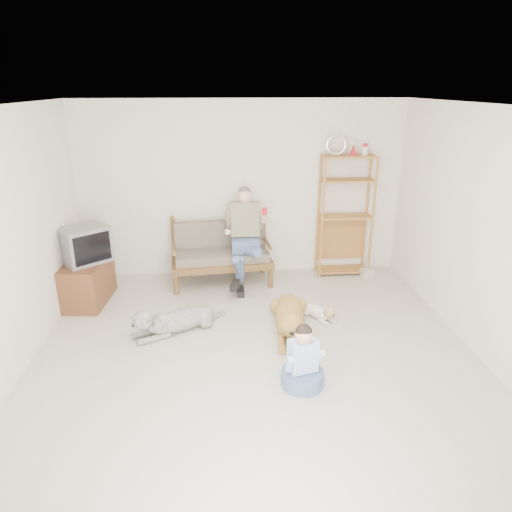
{
  "coord_description": "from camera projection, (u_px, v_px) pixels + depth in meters",
  "views": [
    {
      "loc": [
        -0.37,
        -4.19,
        2.89
      ],
      "look_at": [
        0.07,
        1.0,
        0.92
      ],
      "focal_mm": 32.0,
      "sensor_mm": 36.0,
      "label": 1
    }
  ],
  "objects": [
    {
      "name": "floor",
      "position": [
        258.0,
        367.0,
        4.96
      ],
      "size": [
        5.5,
        5.5,
        0.0
      ],
      "primitive_type": "plane",
      "color": "beige",
      "rests_on": "ground"
    },
    {
      "name": "ceiling",
      "position": [
        258.0,
        107.0,
        4.0
      ],
      "size": [
        5.5,
        5.5,
        0.0
      ],
      "primitive_type": "plane",
      "rotation": [
        3.14,
        0.0,
        0.0
      ],
      "color": "white",
      "rests_on": "ground"
    },
    {
      "name": "wall_back",
      "position": [
        242.0,
        190.0,
        7.04
      ],
      "size": [
        5.0,
        0.0,
        5.0
      ],
      "primitive_type": "plane",
      "rotation": [
        1.57,
        0.0,
        0.0
      ],
      "color": "silver",
      "rests_on": "ground"
    },
    {
      "name": "wall_front",
      "position": [
        315.0,
        475.0,
        1.92
      ],
      "size": [
        5.0,
        0.0,
        5.0
      ],
      "primitive_type": "plane",
      "rotation": [
        -1.57,
        0.0,
        0.0
      ],
      "color": "silver",
      "rests_on": "ground"
    },
    {
      "name": "wall_right",
      "position": [
        500.0,
        244.0,
        4.68
      ],
      "size": [
        0.0,
        5.5,
        5.5
      ],
      "primitive_type": "plane",
      "rotation": [
        1.57,
        0.0,
        -1.57
      ],
      "color": "silver",
      "rests_on": "ground"
    },
    {
      "name": "loveseat",
      "position": [
        221.0,
        252.0,
        6.97
      ],
      "size": [
        1.56,
        0.83,
        0.95
      ],
      "rotation": [
        0.0,
        0.0,
        0.09
      ],
      "color": "brown",
      "rests_on": "ground"
    },
    {
      "name": "man",
      "position": [
        244.0,
        244.0,
        6.71
      ],
      "size": [
        0.56,
        0.81,
        1.31
      ],
      "color": "#516495",
      "rests_on": "loveseat"
    },
    {
      "name": "etagere",
      "position": [
        345.0,
        215.0,
        7.12
      ],
      "size": [
        0.84,
        0.37,
        2.21
      ],
      "color": "#AD7236",
      "rests_on": "ground"
    },
    {
      "name": "book_stack",
      "position": [
        367.0,
        273.0,
        7.29
      ],
      "size": [
        0.21,
        0.17,
        0.12
      ],
      "primitive_type": "cube",
      "rotation": [
        0.0,
        0.0,
        0.18
      ],
      "color": "silver",
      "rests_on": "ground"
    },
    {
      "name": "tv_stand",
      "position": [
        87.0,
        282.0,
        6.36
      ],
      "size": [
        0.58,
        0.94,
        0.6
      ],
      "rotation": [
        0.0,
        0.0,
        -0.1
      ],
      "color": "brown",
      "rests_on": "ground"
    },
    {
      "name": "crt_tv",
      "position": [
        85.0,
        244.0,
        6.19
      ],
      "size": [
        0.76,
        0.74,
        0.49
      ],
      "rotation": [
        0.0,
        0.0,
        -0.89
      ],
      "color": "slate",
      "rests_on": "tv_stand"
    },
    {
      "name": "wall_outlet",
      "position": [
        165.0,
        256.0,
        7.3
      ],
      "size": [
        0.12,
        0.02,
        0.08
      ],
      "primitive_type": "cube",
      "color": "silver",
      "rests_on": "ground"
    },
    {
      "name": "golden_retriever",
      "position": [
        290.0,
        317.0,
        5.64
      ],
      "size": [
        0.48,
        1.48,
        0.45
      ],
      "rotation": [
        0.0,
        0.0,
        -0.12
      ],
      "color": "#A57C39",
      "rests_on": "ground"
    },
    {
      "name": "shaggy_dog",
      "position": [
        173.0,
        321.0,
        5.62
      ],
      "size": [
        1.17,
        0.72,
        0.39
      ],
      "rotation": [
        0.0,
        0.0,
        -1.09
      ],
      "color": "beige",
      "rests_on": "ground"
    },
    {
      "name": "terrier",
      "position": [
        321.0,
        312.0,
        5.94
      ],
      "size": [
        0.4,
        0.54,
        0.23
      ],
      "rotation": [
        0.0,
        0.0,
        0.57
      ],
      "color": "white",
      "rests_on": "ground"
    },
    {
      "name": "child",
      "position": [
        303.0,
        364.0,
        4.59
      ],
      "size": [
        0.44,
        0.44,
        0.69
      ],
      "rotation": [
        0.0,
        0.0,
        0.28
      ],
      "color": "#516495",
      "rests_on": "ground"
    }
  ]
}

